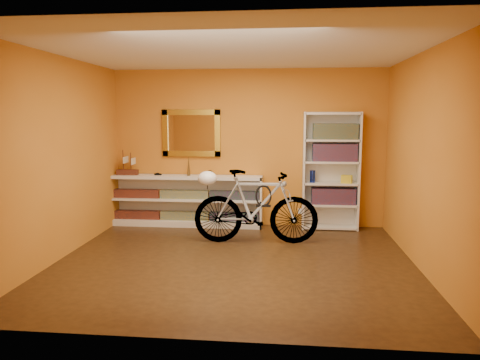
# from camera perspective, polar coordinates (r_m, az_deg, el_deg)

# --- Properties ---
(floor) EXTENTS (4.50, 4.00, 0.01)m
(floor) POSITION_cam_1_polar(r_m,az_deg,el_deg) (5.72, -0.72, -10.52)
(floor) COLOR black
(floor) RESTS_ON ground
(ceiling) EXTENTS (4.50, 4.00, 0.01)m
(ceiling) POSITION_cam_1_polar(r_m,az_deg,el_deg) (5.48, -0.77, 16.32)
(ceiling) COLOR silver
(ceiling) RESTS_ON ground
(back_wall) EXTENTS (4.50, 0.01, 2.60)m
(back_wall) POSITION_cam_1_polar(r_m,az_deg,el_deg) (7.44, 1.02, 4.10)
(back_wall) COLOR #BC6B1C
(back_wall) RESTS_ON ground
(left_wall) EXTENTS (0.01, 4.00, 2.60)m
(left_wall) POSITION_cam_1_polar(r_m,az_deg,el_deg) (6.13, -22.22, 2.62)
(left_wall) COLOR #BC6B1C
(left_wall) RESTS_ON ground
(right_wall) EXTENTS (0.01, 4.00, 2.60)m
(right_wall) POSITION_cam_1_polar(r_m,az_deg,el_deg) (5.65, 22.62, 2.18)
(right_wall) COLOR #BC6B1C
(right_wall) RESTS_ON ground
(gilt_mirror) EXTENTS (0.98, 0.06, 0.78)m
(gilt_mirror) POSITION_cam_1_polar(r_m,az_deg,el_deg) (7.52, -6.28, 6.01)
(gilt_mirror) COLOR olive
(gilt_mirror) RESTS_ON back_wall
(wall_socket) EXTENTS (0.09, 0.02, 0.09)m
(wall_socket) POSITION_cam_1_polar(r_m,az_deg,el_deg) (7.54, 7.83, -3.98)
(wall_socket) COLOR silver
(wall_socket) RESTS_ON back_wall
(console_unit) EXTENTS (2.60, 0.35, 0.85)m
(console_unit) POSITION_cam_1_polar(r_m,az_deg,el_deg) (7.52, -7.08, -2.64)
(console_unit) COLOR silver
(console_unit) RESTS_ON floor
(cd_row_lower) EXTENTS (2.50, 0.13, 0.14)m
(cd_row_lower) POSITION_cam_1_polar(r_m,az_deg,el_deg) (7.56, -7.08, -4.57)
(cd_row_lower) COLOR black
(cd_row_lower) RESTS_ON console_unit
(cd_row_upper) EXTENTS (2.50, 0.13, 0.14)m
(cd_row_upper) POSITION_cam_1_polar(r_m,az_deg,el_deg) (7.48, -7.13, -1.84)
(cd_row_upper) COLOR navy
(cd_row_upper) RESTS_ON console_unit
(model_ship) EXTENTS (0.35, 0.13, 0.42)m
(model_ship) POSITION_cam_1_polar(r_m,az_deg,el_deg) (7.71, -14.30, 2.20)
(model_ship) COLOR #421C12
(model_ship) RESTS_ON console_unit
(toy_car) EXTENTS (0.00, 0.00, 0.00)m
(toy_car) POSITION_cam_1_polar(r_m,az_deg,el_deg) (7.57, -10.48, 0.62)
(toy_car) COLOR black
(toy_car) RESTS_ON console_unit
(bronze_ornament) EXTENTS (0.06, 0.06, 0.33)m
(bronze_ornament) POSITION_cam_1_polar(r_m,az_deg,el_deg) (7.42, -6.61, 1.81)
(bronze_ornament) COLOR brown
(bronze_ornament) RESTS_ON console_unit
(decorative_orb) EXTENTS (0.10, 0.10, 0.10)m
(decorative_orb) POSITION_cam_1_polar(r_m,az_deg,el_deg) (7.36, -3.87, 0.91)
(decorative_orb) COLOR brown
(decorative_orb) RESTS_ON console_unit
(bookcase) EXTENTS (0.90, 0.30, 1.90)m
(bookcase) POSITION_cam_1_polar(r_m,az_deg,el_deg) (7.32, 11.58, 1.11)
(bookcase) COLOR silver
(bookcase) RESTS_ON floor
(book_row_a) EXTENTS (0.70, 0.22, 0.26)m
(book_row_a) POSITION_cam_1_polar(r_m,az_deg,el_deg) (7.38, 11.88, -2.01)
(book_row_a) COLOR maroon
(book_row_a) RESTS_ON bookcase
(book_row_b) EXTENTS (0.70, 0.22, 0.28)m
(book_row_b) POSITION_cam_1_polar(r_m,az_deg,el_deg) (7.29, 12.04, 3.49)
(book_row_b) COLOR maroon
(book_row_b) RESTS_ON bookcase
(book_row_c) EXTENTS (0.70, 0.22, 0.25)m
(book_row_c) POSITION_cam_1_polar(r_m,az_deg,el_deg) (7.27, 12.12, 6.12)
(book_row_c) COLOR #184D54
(book_row_c) RESTS_ON bookcase
(travel_mug) EXTENTS (0.09, 0.09, 0.20)m
(travel_mug) POSITION_cam_1_polar(r_m,az_deg,el_deg) (7.28, 9.29, 0.46)
(travel_mug) COLOR #162997
(travel_mug) RESTS_ON bookcase
(red_tin) EXTENTS (0.14, 0.14, 0.18)m
(red_tin) POSITION_cam_1_polar(r_m,az_deg,el_deg) (7.28, 10.12, 5.90)
(red_tin) COLOR maroon
(red_tin) RESTS_ON bookcase
(yellow_bag) EXTENTS (0.19, 0.16, 0.13)m
(yellow_bag) POSITION_cam_1_polar(r_m,az_deg,el_deg) (7.32, 13.53, 0.10)
(yellow_bag) COLOR gold
(yellow_bag) RESTS_ON bookcase
(bicycle) EXTENTS (0.55, 1.85, 1.08)m
(bicycle) POSITION_cam_1_polar(r_m,az_deg,el_deg) (6.41, 2.06, -3.45)
(bicycle) COLOR silver
(bicycle) RESTS_ON floor
(helmet) EXTENTS (0.28, 0.26, 0.21)m
(helmet) POSITION_cam_1_polar(r_m,az_deg,el_deg) (6.39, -4.20, 0.22)
(helmet) COLOR white
(helmet) RESTS_ON bicycle
(u_lock) EXTENTS (0.24, 0.03, 0.24)m
(u_lock) POSITION_cam_1_polar(r_m,az_deg,el_deg) (6.38, 3.03, -2.04)
(u_lock) COLOR black
(u_lock) RESTS_ON bicycle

